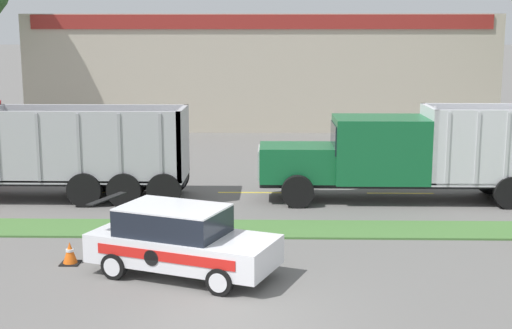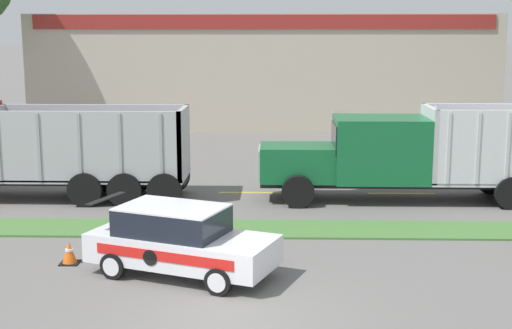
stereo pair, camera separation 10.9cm
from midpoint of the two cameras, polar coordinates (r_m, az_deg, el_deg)
The scene contains 9 objects.
ground_plane at distance 14.91m, azimuth -2.16°, elevation -12.15°, with size 600.00×600.00×0.00m, color slate.
grass_verge at distance 21.09m, azimuth -1.03°, elevation -5.17°, with size 120.00×1.88×0.06m, color #477538.
centre_line_3 at distance 26.59m, azimuth -11.94°, elevation -2.14°, with size 2.40×0.14×0.01m, color yellow.
centre_line_4 at distance 25.88m, azimuth -0.22°, elevation -2.25°, with size 2.40×0.14×0.01m, color yellow.
centre_line_5 at distance 26.28m, azimuth 11.64°, elevation -2.28°, with size 2.40×0.14×0.01m, color yellow.
dump_truck_mid at distance 24.94m, azimuth 12.11°, elevation 0.60°, with size 11.46×2.57×3.34m.
rally_car at distance 17.22m, azimuth -5.97°, elevation -6.03°, with size 4.82×3.35×1.70m.
traffic_cone at distance 18.65m, azimuth -14.54°, elevation -6.86°, with size 0.47×0.47×0.57m.
store_building_backdrop at distance 46.70m, azimuth 0.71°, elevation 7.67°, with size 27.29×12.10×6.73m.
Camera 2 is at (0.97, -13.72, 5.77)m, focal length 50.00 mm.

